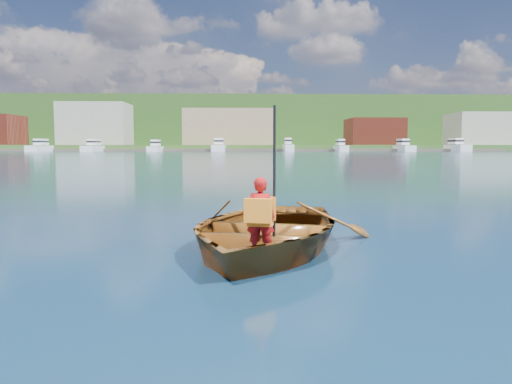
# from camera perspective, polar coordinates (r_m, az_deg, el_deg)

# --- Properties ---
(ground) EXTENTS (600.00, 600.00, 0.00)m
(ground) POSITION_cam_1_polar(r_m,az_deg,el_deg) (6.73, 3.84, -7.60)
(ground) COLOR #102245
(ground) RESTS_ON ground
(rowboat) EXTENTS (4.02, 4.87, 0.87)m
(rowboat) POSITION_cam_1_polar(r_m,az_deg,el_deg) (7.25, 0.94, -4.34)
(rowboat) COLOR brown
(rowboat) RESTS_ON ground
(child_paddler) EXTENTS (0.42, 0.41, 1.91)m
(child_paddler) POSITION_cam_1_polar(r_m,az_deg,el_deg) (6.29, 0.51, -2.66)
(child_paddler) COLOR #A91212
(child_paddler) RESTS_ON ground
(shoreline) EXTENTS (400.00, 140.00, 22.00)m
(shoreline) POSITION_cam_1_polar(r_m,az_deg,el_deg) (243.30, -1.50, 7.30)
(shoreline) COLOR #385425
(shoreline) RESTS_ON ground
(dock) EXTENTS (160.03, 10.70, 0.80)m
(dock) POSITION_cam_1_polar(r_m,az_deg,el_deg) (154.53, -1.62, 4.82)
(dock) COLOR brown
(dock) RESTS_ON ground
(waterfront_buildings) EXTENTS (202.00, 16.00, 14.00)m
(waterfront_buildings) POSITION_cam_1_polar(r_m,az_deg,el_deg) (171.79, -4.04, 7.30)
(waterfront_buildings) COLOR maroon
(waterfront_buildings) RESTS_ON ground
(marina_yachts) EXTENTS (144.35, 13.63, 4.33)m
(marina_yachts) POSITION_cam_1_polar(r_m,az_deg,el_deg) (149.91, -3.25, 5.17)
(marina_yachts) COLOR white
(marina_yachts) RESTS_ON ground
(hillside_trees) EXTENTS (247.85, 65.03, 22.37)m
(hillside_trees) POSITION_cam_1_polar(r_m,az_deg,el_deg) (240.34, 1.57, 8.82)
(hillside_trees) COLOR #382314
(hillside_trees) RESTS_ON ground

